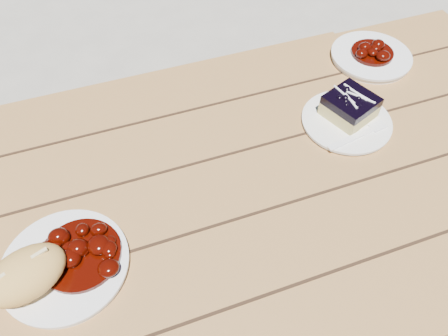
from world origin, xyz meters
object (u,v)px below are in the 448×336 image
object	(u,v)px
picnic_table	(156,249)
main_plate	(66,266)
bread_roll	(26,275)
blueberry_cake	(350,106)
dessert_plate	(346,122)

from	to	relation	value
picnic_table	main_plate	size ratio (longest dim) A/B	9.10
picnic_table	main_plate	bearing A→B (deg)	-155.68
bread_roll	blueberry_cake	world-z (taller)	bread_roll
bread_roll	blueberry_cake	size ratio (longest dim) A/B	1.08
main_plate	blueberry_cake	bearing A→B (deg)	14.09
picnic_table	blueberry_cake	distance (m)	0.55
dessert_plate	main_plate	bearing A→B (deg)	-166.95
picnic_table	dessert_plate	world-z (taller)	dessert_plate
picnic_table	bread_roll	world-z (taller)	bread_roll
main_plate	bread_roll	world-z (taller)	bread_roll
picnic_table	dessert_plate	bearing A→B (deg)	9.04
main_plate	dessert_plate	size ratio (longest dim) A/B	1.10
picnic_table	dessert_plate	size ratio (longest dim) A/B	10.05
bread_roll	picnic_table	bearing A→B (deg)	23.24
bread_roll	main_plate	bearing A→B (deg)	19.98
dessert_plate	blueberry_cake	xyz separation A→B (m)	(0.01, 0.01, 0.03)
main_plate	bread_roll	xyz separation A→B (m)	(-0.05, -0.02, 0.04)
picnic_table	main_plate	xyz separation A→B (m)	(-0.16, -0.07, 0.17)
picnic_table	dessert_plate	distance (m)	0.52
bread_roll	blueberry_cake	bearing A→B (deg)	14.55
picnic_table	blueberry_cake	xyz separation A→B (m)	(0.50, 0.09, 0.20)
picnic_table	main_plate	distance (m)	0.25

